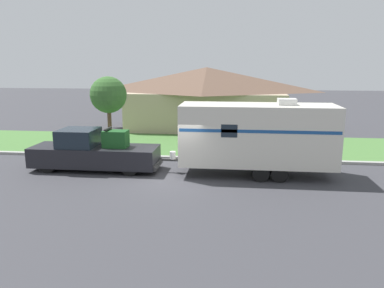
{
  "coord_description": "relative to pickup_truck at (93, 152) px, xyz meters",
  "views": [
    {
      "loc": [
        2.63,
        -15.83,
        5.09
      ],
      "look_at": [
        0.66,
        1.23,
        1.4
      ],
      "focal_mm": 35.0,
      "sensor_mm": 36.0,
      "label": 1
    }
  ],
  "objects": [
    {
      "name": "ground_plane",
      "position": [
        4.18,
        -1.23,
        -0.87
      ],
      "size": [
        120.0,
        120.0,
        0.0
      ],
      "primitive_type": "plane",
      "color": "#38383D"
    },
    {
      "name": "curb_strip",
      "position": [
        4.18,
        2.52,
        -0.8
      ],
      "size": [
        80.0,
        0.3,
        0.14
      ],
      "color": "#999993",
      "rests_on": "ground_plane"
    },
    {
      "name": "lawn_strip",
      "position": [
        4.18,
        6.17,
        -0.86
      ],
      "size": [
        80.0,
        7.0,
        0.03
      ],
      "color": "#477538",
      "rests_on": "ground_plane"
    },
    {
      "name": "house_across_street",
      "position": [
        4.54,
        12.6,
        1.63
      ],
      "size": [
        12.94,
        6.53,
        4.83
      ],
      "color": "tan",
      "rests_on": "ground_plane"
    },
    {
      "name": "pickup_truck",
      "position": [
        0.0,
        0.0,
        0.0
      ],
      "size": [
        6.25,
        1.92,
        2.08
      ],
      "color": "black",
      "rests_on": "ground_plane"
    },
    {
      "name": "travel_trailer",
      "position": [
        7.85,
        -0.0,
        1.04
      ],
      "size": [
        7.96,
        2.34,
        3.57
      ],
      "color": "black",
      "rests_on": "ground_plane"
    },
    {
      "name": "mailbox",
      "position": [
        7.49,
        3.53,
        0.17
      ],
      "size": [
        0.48,
        0.2,
        1.36
      ],
      "color": "brown",
      "rests_on": "ground_plane"
    },
    {
      "name": "tree_in_yard",
      "position": [
        -0.73,
        4.64,
        2.38
      ],
      "size": [
        2.18,
        2.18,
        4.37
      ],
      "color": "brown",
      "rests_on": "ground_plane"
    }
  ]
}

